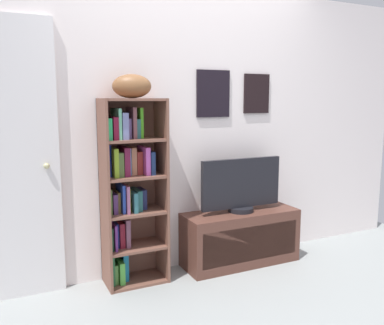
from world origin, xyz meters
name	(u,v)px	position (x,y,z in m)	size (l,w,h in m)	color
back_wall	(184,129)	(0.00, 1.13, 1.19)	(4.80, 0.08, 2.38)	silver
bookshelf	(128,188)	(-0.54, 0.98, 0.76)	(0.48, 0.30, 1.45)	brown
football	(132,86)	(-0.50, 0.95, 1.54)	(0.29, 0.18, 0.18)	brown
tv_stand	(240,237)	(0.45, 0.91, 0.24)	(1.03, 0.37, 0.47)	#543026
television	(241,186)	(0.45, 0.91, 0.70)	(0.76, 0.22, 0.47)	black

